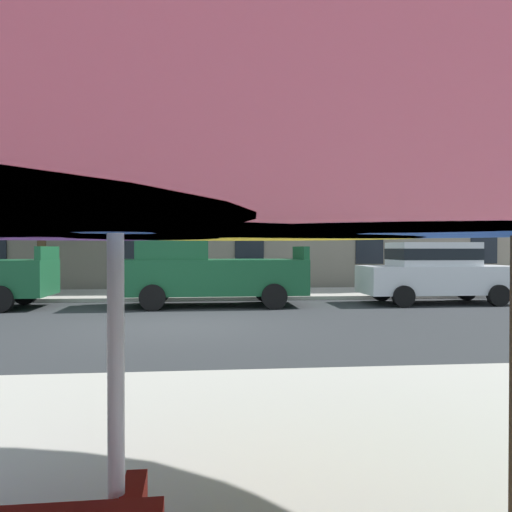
{
  "coord_description": "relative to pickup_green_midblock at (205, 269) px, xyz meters",
  "views": [
    {
      "loc": [
        0.54,
        -10.88,
        1.61
      ],
      "look_at": [
        2.01,
        3.2,
        1.4
      ],
      "focal_mm": 36.7,
      "sensor_mm": 36.0,
      "label": 1
    }
  ],
  "objects": [
    {
      "name": "patio_umbrella",
      "position": [
        -0.39,
        -12.7,
        0.88
      ],
      "size": [
        3.98,
        3.7,
        2.21
      ],
      "color": "silver",
      "rests_on": "ground"
    },
    {
      "name": "street_tree_left",
      "position": [
        -5.14,
        2.88,
        3.15
      ],
      "size": [
        3.55,
        3.52,
        6.04
      ],
      "color": "#4C3823",
      "rests_on": "ground"
    },
    {
      "name": "ground_plane",
      "position": [
        -0.63,
        -3.7,
        -1.03
      ],
      "size": [
        120.0,
        120.0,
        0.0
      ],
      "primitive_type": "plane",
      "color": "#2D3033"
    },
    {
      "name": "sidewalk_far",
      "position": [
        -0.63,
        3.1,
        -0.97
      ],
      "size": [
        56.0,
        3.6,
        0.12
      ],
      "primitive_type": "cube",
      "color": "#B2ADA3",
      "rests_on": "ground"
    },
    {
      "name": "sedan_white",
      "position": [
        6.69,
        -0.0,
        -0.08
      ],
      "size": [
        4.4,
        1.98,
        1.78
      ],
      "color": "silver",
      "rests_on": "ground"
    },
    {
      "name": "apartment_building",
      "position": [
        -0.63,
        11.29,
        6.97
      ],
      "size": [
        37.71,
        12.08,
        16.0
      ],
      "color": "gray",
      "rests_on": "ground"
    },
    {
      "name": "pickup_green_midblock",
      "position": [
        0.0,
        0.0,
        0.0
      ],
      "size": [
        5.1,
        2.12,
        2.2
      ],
      "color": "#195933",
      "rests_on": "ground"
    }
  ]
}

